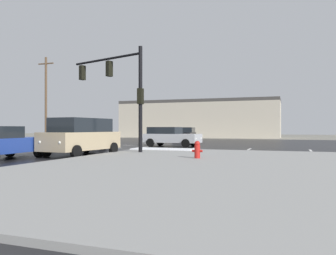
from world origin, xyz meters
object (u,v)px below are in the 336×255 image
at_px(sedan_silver, 170,136).
at_px(sedan_black, 185,134).
at_px(fire_hydrant, 197,150).
at_px(suv_tan, 82,136).
at_px(traffic_signal_mast, 121,83).
at_px(sedan_grey, 75,137).
at_px(utility_pole_far, 46,97).

bearing_deg(sedan_silver, sedan_black, 104.38).
height_order(fire_hydrant, suv_tan, suv_tan).
height_order(suv_tan, sedan_silver, suv_tan).
xyz_separation_m(traffic_signal_mast, sedan_black, (-0.93, 16.71, -3.36)).
xyz_separation_m(sedan_grey, suv_tan, (3.61, -4.62, 0.24)).
xyz_separation_m(traffic_signal_mast, sedan_grey, (-4.75, 2.25, -3.36)).
bearing_deg(sedan_silver, suv_tan, -93.97).
bearing_deg(sedan_silver, fire_hydrant, -59.62).
relative_size(traffic_signal_mast, sedan_grey, 1.32).
relative_size(sedan_grey, utility_pole_far, 0.45).
xyz_separation_m(sedan_black, sedan_silver, (1.43, -9.03, 0.00)).
distance_m(traffic_signal_mast, sedan_silver, 8.39).
height_order(fire_hydrant, utility_pole_far, utility_pole_far).
height_order(sedan_grey, utility_pole_far, utility_pole_far).
distance_m(sedan_grey, utility_pole_far, 20.29).
distance_m(sedan_grey, suv_tan, 5.87).
bearing_deg(sedan_black, utility_pole_far, -95.23).
distance_m(fire_hydrant, sedan_black, 20.97).
bearing_deg(traffic_signal_mast, sedan_grey, -8.32).
relative_size(traffic_signal_mast, utility_pole_far, 0.59).
height_order(traffic_signal_mast, sedan_silver, traffic_signal_mast).
relative_size(fire_hydrant, utility_pole_far, 0.08).
bearing_deg(fire_hydrant, sedan_black, 108.11).
xyz_separation_m(fire_hydrant, sedan_silver, (-5.09, 10.89, 0.32)).
relative_size(sedan_grey, suv_tan, 0.93).
height_order(sedan_grey, suv_tan, suv_tan).
xyz_separation_m(fire_hydrant, suv_tan, (-6.73, 0.85, 0.55)).
relative_size(fire_hydrant, sedan_grey, 0.17).
distance_m(sedan_black, sedan_silver, 9.15).
height_order(traffic_signal_mast, sedan_grey, traffic_signal_mast).
bearing_deg(sedan_grey, suv_tan, -55.01).
height_order(sedan_silver, utility_pole_far, utility_pole_far).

